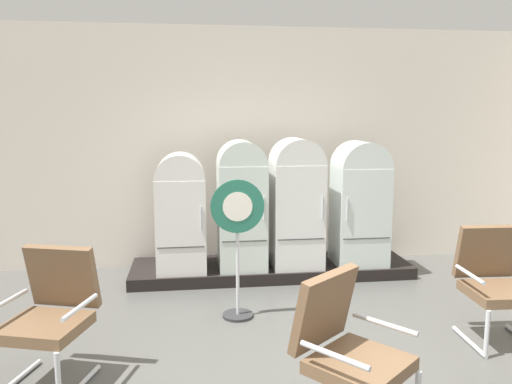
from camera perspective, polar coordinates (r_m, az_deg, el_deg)
back_wall at (r=7.04m, az=0.97°, el=5.17°), size 11.76×0.12×3.25m
display_plinth at (r=6.72m, az=1.72°, el=-8.64°), size 3.62×0.95×0.15m
refrigerator_0 at (r=6.31m, az=-8.52°, el=-1.91°), size 0.61×0.65×1.47m
refrigerator_1 at (r=6.34m, az=-1.66°, el=-0.98°), size 0.59×0.69×1.62m
refrigerator_2 at (r=6.43m, az=4.59°, el=-0.77°), size 0.63×0.65×1.64m
refrigerator_3 at (r=6.64m, az=11.67°, el=-0.84°), size 0.65×0.62×1.60m
armchair_left at (r=4.38m, az=-22.14°, el=-12.16°), size 0.77×0.83×1.06m
armchair_right at (r=5.26m, az=25.45°, el=-8.80°), size 0.68×0.71×1.06m
armchair_center at (r=3.55m, az=10.18°, el=-16.68°), size 0.88×0.90×1.06m
sign_stand at (r=5.16m, az=-2.09°, el=-6.08°), size 0.55×0.32×1.45m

